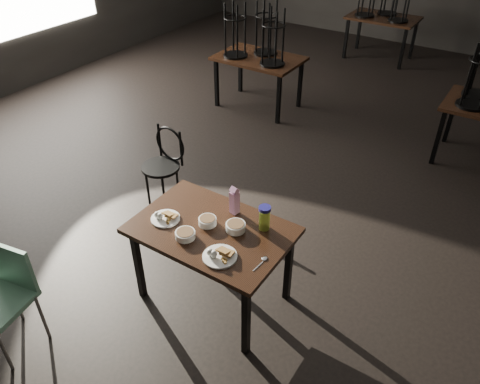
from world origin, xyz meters
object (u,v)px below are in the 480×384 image
Objects in this scene: school_chair at (5,290)px; water_bottle at (264,218)px; bentwood_chair at (165,160)px; juice_carton at (234,201)px; main_table at (212,236)px.

water_bottle is at bearing 35.05° from school_chair.
bentwood_chair is (-1.57, 0.64, -0.36)m from water_bottle.
juice_carton is 0.30m from water_bottle.
main_table is at bearing -146.75° from water_bottle.
water_bottle reaches higher than bentwood_chair.
main_table is at bearing -32.16° from bentwood_chair.
school_chair is (-1.05, -1.41, -0.35)m from juice_carton.
bentwood_chair is (-1.23, 0.86, -0.18)m from main_table.
water_bottle is at bearing 33.25° from main_table.
water_bottle is at bearing -19.45° from bentwood_chair.
bentwood_chair is at bearing 157.80° from water_bottle.
main_table is 1.51m from bentwood_chair.
juice_carton is 0.29× the size of school_chair.
juice_carton is at bearing 172.15° from water_bottle.
water_bottle reaches higher than school_chair.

